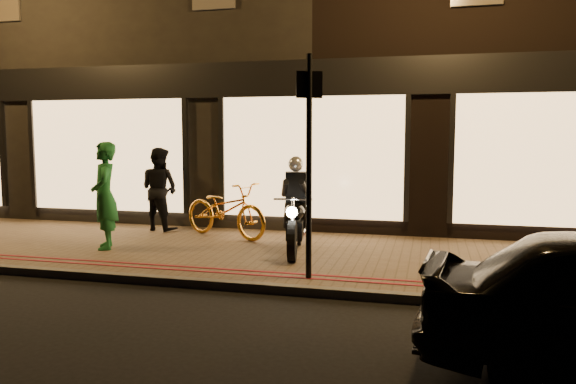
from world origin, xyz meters
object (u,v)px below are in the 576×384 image
Objects in this scene: sign_post at (309,155)px; motorcycle at (295,216)px; person_green at (105,196)px; bicycle_gold at (225,210)px.

motorcycle is at bearing 109.78° from sign_post.
person_green is (-3.22, -0.49, 0.30)m from motorcycle.
person_green is at bearing 156.76° from bicycle_gold.
sign_post is 1.65× the size of person_green.
bicycle_gold is (-2.17, 2.58, -1.15)m from sign_post.
person_green is (-3.78, 1.08, -0.77)m from sign_post.
motorcycle is at bearing -97.99° from bicycle_gold.
motorcycle is 1.98m from sign_post.
motorcycle reaches higher than bicycle_gold.
sign_post is at bearing -115.91° from bicycle_gold.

